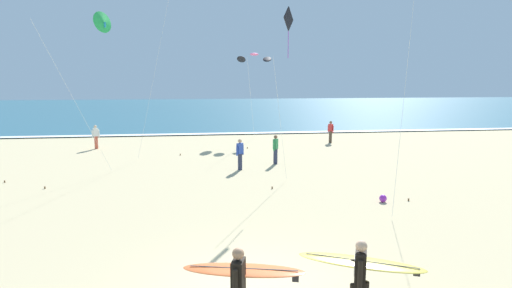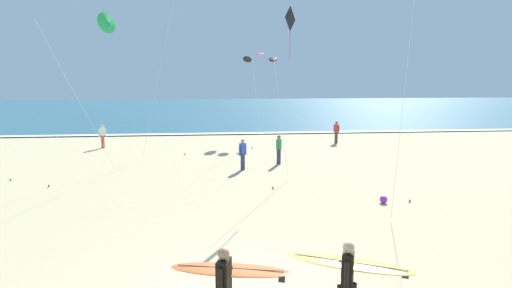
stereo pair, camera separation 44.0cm
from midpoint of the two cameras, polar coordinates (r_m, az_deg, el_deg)
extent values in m
cube|color=#2D6075|center=(63.13, -6.68, 5.05)|extent=(160.00, 60.00, 0.08)
cube|color=white|center=(33.58, -5.98, 1.50)|extent=(160.00, 0.98, 0.01)
cube|color=black|center=(7.34, -4.35, -18.31)|extent=(0.29, 0.39, 0.60)
cube|color=yellow|center=(7.35, -5.18, -17.94)|extent=(0.07, 0.19, 0.32)
sphere|color=#A87A59|center=(7.16, -4.39, -15.32)|extent=(0.21, 0.21, 0.21)
cylinder|color=black|center=(7.16, -4.84, -19.41)|extent=(0.09, 0.09, 0.56)
cylinder|color=black|center=(7.49, -3.89, -16.77)|extent=(0.09, 0.09, 0.26)
cylinder|color=black|center=(7.64, -4.16, -17.31)|extent=(0.26, 0.15, 0.14)
ellipsoid|color=orange|center=(7.68, -3.62, -17.49)|extent=(2.36, 1.23, 0.17)
cube|color=#333333|center=(7.66, -3.62, -17.25)|extent=(1.93, 0.64, 0.09)
cube|color=#262628|center=(7.55, 3.89, -18.57)|extent=(0.12, 0.05, 0.14)
cube|color=black|center=(7.79, 13.03, -16.83)|extent=(0.32, 0.39, 0.60)
cube|color=white|center=(7.77, 12.24, -16.52)|extent=(0.09, 0.19, 0.32)
sphere|color=tan|center=(7.61, 13.15, -13.98)|extent=(0.21, 0.21, 0.21)
cylinder|color=black|center=(7.60, 12.92, -17.85)|extent=(0.09, 0.09, 0.56)
cylinder|color=black|center=(7.95, 13.15, -15.40)|extent=(0.09, 0.09, 0.26)
cylinder|color=black|center=(8.09, 12.71, -15.95)|extent=(0.26, 0.17, 0.14)
ellipsoid|color=#EFD14C|center=(8.14, 13.16, -16.11)|extent=(2.41, 1.46, 0.11)
cube|color=#333333|center=(8.12, 13.17, -15.87)|extent=(1.94, 0.85, 0.04)
cube|color=#262628|center=(8.20, 20.46, -16.81)|extent=(0.11, 0.06, 0.14)
cone|color=green|center=(20.86, -21.55, 15.89)|extent=(0.85, 0.97, 1.01)
cube|color=#2D99DB|center=(20.84, -21.53, 15.51)|extent=(0.30, 0.24, 0.24)
cylinder|color=silver|center=(19.68, -24.91, 5.34)|extent=(2.15, 2.75, 6.86)
cylinder|color=brown|center=(19.26, -28.46, -5.49)|extent=(0.06, 0.06, 0.10)
cylinder|color=silver|center=(23.86, -14.55, 10.96)|extent=(2.32, 1.20, 10.63)
cylinder|color=brown|center=(24.74, -11.23, -1.48)|extent=(0.06, 0.06, 0.10)
ellipsoid|color=black|center=(31.11, 1.20, 11.99)|extent=(0.91, 1.36, 0.57)
ellipsoid|color=pink|center=(31.22, -0.67, 12.67)|extent=(0.91, 1.36, 0.20)
ellipsoid|color=black|center=(31.31, -2.52, 11.96)|extent=(0.91, 1.36, 0.57)
cylinder|color=silver|center=(28.74, -1.15, 6.16)|extent=(1.08, 4.85, 5.88)
cylinder|color=brown|center=(26.62, -1.71, -0.55)|extent=(0.06, 0.06, 0.10)
cube|color=black|center=(17.91, 3.92, 17.39)|extent=(0.61, 0.86, 1.02)
cylinder|color=purple|center=(17.79, 3.88, 13.95)|extent=(0.02, 0.02, 1.14)
cylinder|color=silver|center=(17.12, 2.74, 3.24)|extent=(0.89, 1.27, 5.38)
cylinder|color=brown|center=(16.95, 1.58, -6.24)|extent=(0.06, 0.06, 0.10)
cylinder|color=silver|center=(14.64, 20.60, 17.23)|extent=(1.59, 1.88, 13.31)
cylinder|color=brown|center=(16.31, 20.19, -7.45)|extent=(0.06, 0.06, 0.10)
cylinder|color=brown|center=(21.27, -32.70, -4.53)|extent=(0.06, 0.06, 0.10)
cylinder|color=#2D334C|center=(20.36, -2.91, -2.55)|extent=(0.22, 0.22, 0.84)
cube|color=#3351B7|center=(20.23, -2.92, -0.63)|extent=(0.36, 0.34, 0.54)
sphere|color=tan|center=(20.17, -2.93, 0.43)|extent=(0.20, 0.20, 0.20)
cylinder|color=#3351B7|center=(20.11, -3.35, -0.99)|extent=(0.08, 0.08, 0.50)
cylinder|color=#3351B7|center=(20.39, -2.50, -0.84)|extent=(0.08, 0.08, 0.50)
cylinder|color=#4C3D2D|center=(29.45, 10.13, 0.98)|extent=(0.22, 0.22, 0.84)
cube|color=red|center=(29.36, 10.17, 2.31)|extent=(0.34, 0.36, 0.54)
sphere|color=brown|center=(29.32, 10.19, 3.05)|extent=(0.20, 0.20, 0.20)
cylinder|color=red|center=(29.50, 9.83, 2.16)|extent=(0.08, 0.08, 0.50)
cylinder|color=red|center=(29.25, 10.50, 2.08)|extent=(0.08, 0.08, 0.50)
cylinder|color=#2D334C|center=(21.75, 2.21, -1.78)|extent=(0.22, 0.22, 0.84)
cube|color=#339351|center=(21.63, 2.22, 0.01)|extent=(0.33, 0.37, 0.54)
sphere|color=brown|center=(21.57, 2.23, 1.01)|extent=(0.20, 0.20, 0.20)
cylinder|color=#339351|center=(21.83, 2.45, -0.17)|extent=(0.08, 0.08, 0.50)
cylinder|color=#339351|center=(21.46, 1.99, -0.33)|extent=(0.08, 0.08, 0.50)
cylinder|color=#D8593F|center=(28.60, -22.22, 0.19)|extent=(0.22, 0.22, 0.84)
cube|color=white|center=(28.51, -22.30, 1.56)|extent=(0.37, 0.30, 0.54)
sphere|color=beige|center=(28.46, -22.35, 2.32)|extent=(0.20, 0.20, 0.20)
cylinder|color=white|center=(28.48, -22.70, 1.33)|extent=(0.08, 0.08, 0.50)
cylinder|color=white|center=(28.56, -21.88, 1.40)|extent=(0.08, 0.08, 0.50)
sphere|color=purple|center=(15.83, 16.88, -7.44)|extent=(0.28, 0.28, 0.28)
camera|label=1|loc=(0.22, -90.82, -0.13)|focal=28.07mm
camera|label=2|loc=(0.22, 89.18, 0.13)|focal=28.07mm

